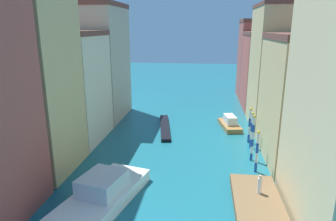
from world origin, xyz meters
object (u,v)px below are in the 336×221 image
mooring_pole_0 (257,151)px  vaporetto_white (103,193)px  mooring_pole_2 (252,130)px  mooring_pole_3 (250,125)px  waterfront_dock (257,203)px  person_on_dock (260,185)px  mooring_pole_1 (253,138)px  motorboat_0 (230,123)px  gondola_black (165,127)px

mooring_pole_0 → vaporetto_white: 14.49m
mooring_pole_0 → mooring_pole_2: bearing=86.8°
vaporetto_white → mooring_pole_3: bearing=48.4°
waterfront_dock → mooring_pole_0: size_ratio=1.87×
mooring_pole_3 → vaporetto_white: mooring_pole_3 is taller
vaporetto_white → person_on_dock: bearing=8.7°
mooring_pole_2 → mooring_pole_3: mooring_pole_3 is taller
mooring_pole_1 → vaporetto_white: size_ratio=0.49×
waterfront_dock → person_on_dock: 1.40m
person_on_dock → mooring_pole_2: (0.85, 11.15, 0.77)m
waterfront_dock → motorboat_0: size_ratio=1.37×
mooring_pole_3 → motorboat_0: (-1.87, 5.31, -1.61)m
mooring_pole_2 → mooring_pole_0: bearing=-93.2°
person_on_dock → mooring_pole_3: (0.85, 12.81, 0.81)m
person_on_dock → gondola_black: 19.30m
motorboat_0 → mooring_pole_1: bearing=-81.9°
person_on_dock → gondola_black: bearing=120.7°
mooring_pole_1 → mooring_pole_2: bearing=83.6°
vaporetto_white → motorboat_0: size_ratio=1.75×
mooring_pole_1 → vaporetto_white: (-12.63, -9.52, -1.67)m
vaporetto_white → motorboat_0: 22.87m
mooring_pole_1 → vaporetto_white: mooring_pole_1 is taller
waterfront_dock → mooring_pole_2: mooring_pole_2 is taller
mooring_pole_1 → motorboat_0: bearing=98.1°
mooring_pole_0 → mooring_pole_1: size_ratio=0.85×
mooring_pole_3 → mooring_pole_1: bearing=-94.3°
gondola_black → motorboat_0: (8.81, 1.55, 0.39)m
mooring_pole_0 → mooring_pole_3: size_ratio=0.97×
waterfront_dock → vaporetto_white: (-11.93, -0.98, 0.50)m
waterfront_dock → mooring_pole_3: mooring_pole_3 is taller
mooring_pole_1 → mooring_pole_2: (0.39, 3.47, -0.34)m
gondola_black → person_on_dock: bearing=-59.3°
person_on_dock → mooring_pole_1: mooring_pole_1 is taller
motorboat_0 → person_on_dock: bearing=-86.8°
waterfront_dock → mooring_pole_3: 13.85m
mooring_pole_3 → vaporetto_white: bearing=-131.6°
person_on_dock → vaporetto_white: vaporetto_white is taller
person_on_dock → mooring_pole_0: mooring_pole_0 is taller
waterfront_dock → gondola_black: waterfront_dock is taller
waterfront_dock → person_on_dock: bearing=74.5°
mooring_pole_0 → mooring_pole_3: bearing=87.5°
mooring_pole_1 → motorboat_0: 10.72m
waterfront_dock → mooring_pole_3: size_ratio=1.81×
mooring_pole_0 → motorboat_0: mooring_pole_0 is taller
mooring_pole_3 → gondola_black: size_ratio=0.42×
person_on_dock → mooring_pole_2: 11.20m
gondola_black → mooring_pole_1: bearing=-40.8°
person_on_dock → motorboat_0: person_on_dock is taller
mooring_pole_2 → waterfront_dock: bearing=-95.2°
mooring_pole_3 → gondola_black: (-10.68, 3.76, -2.00)m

